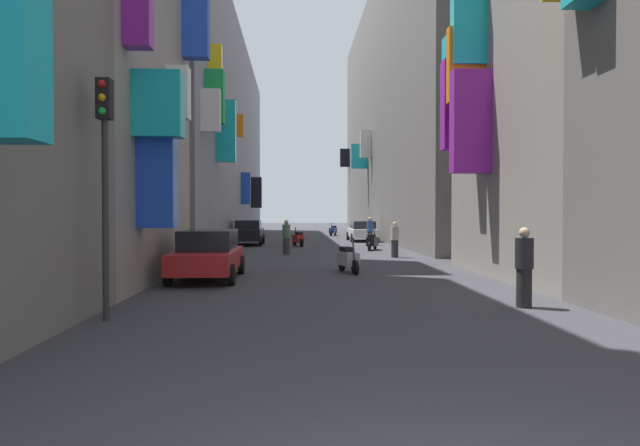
{
  "coord_description": "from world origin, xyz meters",
  "views": [
    {
      "loc": [
        -1.08,
        -2.98,
        2.02
      ],
      "look_at": [
        0.39,
        28.74,
        1.39
      ],
      "focal_mm": 30.9,
      "sensor_mm": 36.0,
      "label": 1
    }
  ],
  "objects_px": {
    "pedestrian_crossing": "(524,267)",
    "pedestrian_near_left": "(395,240)",
    "parked_car_white": "(362,231)",
    "scooter_silver": "(348,259)",
    "traffic_light_near_corner": "(105,157)",
    "scooter_red": "(298,239)",
    "scooter_black": "(372,241)",
    "scooter_blue": "(333,230)",
    "parked_car_black": "(248,232)",
    "parked_car_red": "(208,254)",
    "pedestrian_mid_street": "(370,231)",
    "pedestrian_near_right": "(286,237)"
  },
  "relations": [
    {
      "from": "parked_car_red",
      "to": "traffic_light_near_corner",
      "type": "xyz_separation_m",
      "value": [
        -0.9,
        -6.34,
        2.27
      ]
    },
    {
      "from": "parked_car_black",
      "to": "pedestrian_crossing",
      "type": "distance_m",
      "value": 24.02
    },
    {
      "from": "pedestrian_near_right",
      "to": "pedestrian_mid_street",
      "type": "xyz_separation_m",
      "value": [
        5.02,
        7.07,
        0.04
      ]
    },
    {
      "from": "scooter_black",
      "to": "pedestrian_mid_street",
      "type": "bearing_deg",
      "value": 83.7
    },
    {
      "from": "parked_car_white",
      "to": "pedestrian_near_left",
      "type": "xyz_separation_m",
      "value": [
        -0.27,
        -13.84,
        0.05
      ]
    },
    {
      "from": "scooter_blue",
      "to": "scooter_silver",
      "type": "bearing_deg",
      "value": -93.03
    },
    {
      "from": "parked_car_black",
      "to": "pedestrian_near_right",
      "type": "height_order",
      "value": "pedestrian_near_right"
    },
    {
      "from": "parked_car_white",
      "to": "parked_car_black",
      "type": "bearing_deg",
      "value": -152.44
    },
    {
      "from": "scooter_blue",
      "to": "parked_car_red",
      "type": "bearing_deg",
      "value": -101.1
    },
    {
      "from": "pedestrian_crossing",
      "to": "traffic_light_near_corner",
      "type": "distance_m",
      "value": 8.71
    },
    {
      "from": "scooter_red",
      "to": "pedestrian_near_left",
      "type": "bearing_deg",
      "value": -62.53
    },
    {
      "from": "parked_car_white",
      "to": "scooter_red",
      "type": "xyz_separation_m",
      "value": [
        -4.52,
        -5.67,
        -0.27
      ]
    },
    {
      "from": "pedestrian_crossing",
      "to": "pedestrian_near_left",
      "type": "distance_m",
      "value": 12.87
    },
    {
      "from": "scooter_red",
      "to": "scooter_blue",
      "type": "relative_size",
      "value": 0.99
    },
    {
      "from": "scooter_red",
      "to": "pedestrian_crossing",
      "type": "bearing_deg",
      "value": -77.54
    },
    {
      "from": "scooter_silver",
      "to": "pedestrian_near_right",
      "type": "xyz_separation_m",
      "value": [
        -2.18,
        8.16,
        0.35
      ]
    },
    {
      "from": "scooter_blue",
      "to": "pedestrian_mid_street",
      "type": "bearing_deg",
      "value": -84.33
    },
    {
      "from": "scooter_blue",
      "to": "parked_car_black",
      "type": "bearing_deg",
      "value": -115.92
    },
    {
      "from": "traffic_light_near_corner",
      "to": "parked_car_black",
      "type": "bearing_deg",
      "value": 88.42
    },
    {
      "from": "scooter_silver",
      "to": "pedestrian_near_left",
      "type": "relative_size",
      "value": 1.12
    },
    {
      "from": "scooter_red",
      "to": "pedestrian_crossing",
      "type": "relative_size",
      "value": 1.11
    },
    {
      "from": "scooter_red",
      "to": "scooter_blue",
      "type": "xyz_separation_m",
      "value": [
        3.09,
        14.36,
        0.0
      ]
    },
    {
      "from": "pedestrian_crossing",
      "to": "pedestrian_near_left",
      "type": "height_order",
      "value": "pedestrian_crossing"
    },
    {
      "from": "parked_car_white",
      "to": "scooter_silver",
      "type": "bearing_deg",
      "value": -98.43
    },
    {
      "from": "pedestrian_near_left",
      "to": "pedestrian_near_right",
      "type": "xyz_separation_m",
      "value": [
        -4.86,
        2.14,
        0.03
      ]
    },
    {
      "from": "pedestrian_crossing",
      "to": "traffic_light_near_corner",
      "type": "relative_size",
      "value": 0.38
    },
    {
      "from": "pedestrian_near_right",
      "to": "pedestrian_mid_street",
      "type": "relative_size",
      "value": 0.96
    },
    {
      "from": "parked_car_red",
      "to": "pedestrian_mid_street",
      "type": "bearing_deg",
      "value": 66.69
    },
    {
      "from": "scooter_blue",
      "to": "pedestrian_near_left",
      "type": "xyz_separation_m",
      "value": [
        1.16,
        -22.54,
        0.33
      ]
    },
    {
      "from": "scooter_black",
      "to": "scooter_silver",
      "type": "xyz_separation_m",
      "value": [
        -2.34,
        -10.73,
        -0.0
      ]
    },
    {
      "from": "parked_car_black",
      "to": "scooter_blue",
      "type": "relative_size",
      "value": 2.17
    },
    {
      "from": "scooter_silver",
      "to": "pedestrian_crossing",
      "type": "xyz_separation_m",
      "value": [
        3.07,
        -6.85,
        0.39
      ]
    },
    {
      "from": "parked_car_white",
      "to": "pedestrian_crossing",
      "type": "bearing_deg",
      "value": -89.72
    },
    {
      "from": "parked_car_white",
      "to": "scooter_red",
      "type": "relative_size",
      "value": 2.35
    },
    {
      "from": "pedestrian_near_left",
      "to": "pedestrian_near_right",
      "type": "height_order",
      "value": "pedestrian_near_right"
    },
    {
      "from": "scooter_red",
      "to": "pedestrian_mid_street",
      "type": "relative_size",
      "value": 1.1
    },
    {
      "from": "scooter_black",
      "to": "traffic_light_near_corner",
      "type": "distance_m",
      "value": 20.3
    },
    {
      "from": "scooter_blue",
      "to": "pedestrian_mid_street",
      "type": "xyz_separation_m",
      "value": [
        1.32,
        -13.33,
        0.4
      ]
    },
    {
      "from": "parked_car_black",
      "to": "scooter_black",
      "type": "height_order",
      "value": "parked_car_black"
    },
    {
      "from": "pedestrian_near_left",
      "to": "traffic_light_near_corner",
      "type": "relative_size",
      "value": 0.36
    },
    {
      "from": "pedestrian_near_right",
      "to": "pedestrian_mid_street",
      "type": "bearing_deg",
      "value": 54.64
    },
    {
      "from": "scooter_black",
      "to": "pedestrian_near_left",
      "type": "distance_m",
      "value": 4.74
    },
    {
      "from": "pedestrian_near_left",
      "to": "parked_car_black",
      "type": "bearing_deg",
      "value": 126.49
    },
    {
      "from": "parked_car_white",
      "to": "parked_car_red",
      "type": "bearing_deg",
      "value": -108.91
    },
    {
      "from": "parked_car_white",
      "to": "pedestrian_near_left",
      "type": "relative_size",
      "value": 2.78
    },
    {
      "from": "parked_car_red",
      "to": "parked_car_black",
      "type": "height_order",
      "value": "parked_car_black"
    },
    {
      "from": "parked_car_black",
      "to": "scooter_black",
      "type": "relative_size",
      "value": 2.2
    },
    {
      "from": "parked_car_black",
      "to": "pedestrian_near_right",
      "type": "distance_m",
      "value": 8.13
    },
    {
      "from": "scooter_red",
      "to": "pedestrian_near_left",
      "type": "height_order",
      "value": "pedestrian_near_left"
    },
    {
      "from": "pedestrian_near_left",
      "to": "traffic_light_near_corner",
      "type": "distance_m",
      "value": 16.19
    }
  ]
}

